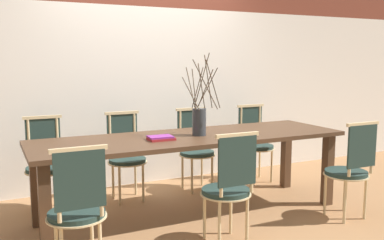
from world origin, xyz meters
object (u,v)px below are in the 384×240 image
at_px(chair_near_center, 351,167).
at_px(vase_centerpiece, 199,120).
at_px(dining_table, 192,145).
at_px(book_stack, 161,138).
at_px(chair_far_center, 195,146).

relative_size(chair_near_center, vase_centerpiece, 1.20).
bearing_deg(dining_table, vase_centerpiece, -11.51).
height_order(vase_centerpiece, book_stack, vase_centerpiece).
bearing_deg(vase_centerpiece, book_stack, -171.26).
xyz_separation_m(dining_table, book_stack, (-0.35, -0.08, 0.11)).
height_order(dining_table, chair_near_center, chair_near_center).
bearing_deg(chair_far_center, dining_table, 61.81).
distance_m(dining_table, chair_far_center, 0.86).
bearing_deg(chair_near_center, vase_centerpiece, 148.97).
bearing_deg(dining_table, chair_near_center, -30.10).
height_order(chair_far_center, book_stack, chair_far_center).
distance_m(dining_table, vase_centerpiece, 0.25).
xyz_separation_m(dining_table, vase_centerpiece, (0.07, -0.01, 0.24)).
height_order(dining_table, chair_far_center, chair_far_center).
height_order(chair_near_center, chair_far_center, same).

